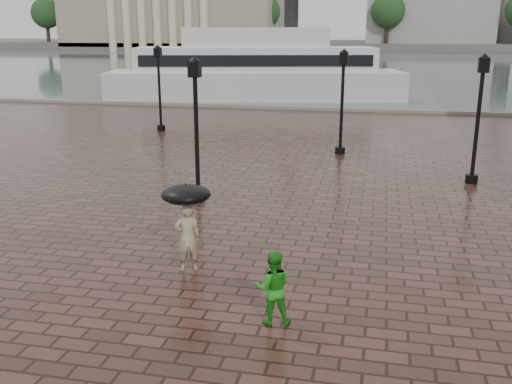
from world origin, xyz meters
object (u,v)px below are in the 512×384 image
(street_lamps, at_px, (351,103))
(ferry_near, at_px, (256,70))
(adult_pedestrian, at_px, (188,237))
(child_pedestrian, at_px, (273,288))

(street_lamps, relative_size, ferry_near, 0.92)
(street_lamps, distance_m, adult_pedestrian, 13.54)
(adult_pedestrian, height_order, child_pedestrian, adult_pedestrian)
(adult_pedestrian, distance_m, ferry_near, 33.27)
(street_lamps, xyz_separation_m, child_pedestrian, (-0.50, -15.14, -1.61))
(street_lamps, bearing_deg, ferry_near, 113.33)
(street_lamps, height_order, ferry_near, ferry_near)
(street_lamps, distance_m, child_pedestrian, 15.23)
(child_pedestrian, height_order, ferry_near, ferry_near)
(child_pedestrian, bearing_deg, street_lamps, -106.00)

